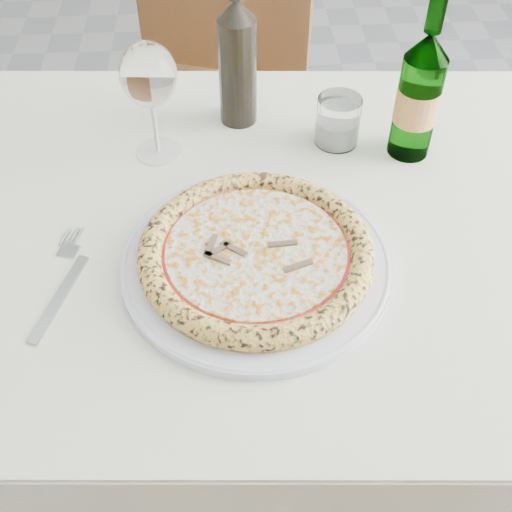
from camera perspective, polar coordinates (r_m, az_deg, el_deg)
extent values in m
cube|color=slate|center=(1.59, -3.53, -16.06)|extent=(5.00, 6.00, 0.02)
cube|color=brown|center=(0.96, -0.37, 2.46)|extent=(1.34, 0.82, 0.04)
cube|color=white|center=(0.94, -0.38, 3.46)|extent=(1.40, 0.88, 0.01)
cube|color=white|center=(1.32, -1.37, 11.76)|extent=(1.35, 0.01, 0.22)
cylinder|color=brown|center=(1.57, 20.93, 1.29)|extent=(0.06, 0.06, 0.71)
cube|color=brown|center=(1.69, -4.78, 12.39)|extent=(0.58, 0.58, 0.04)
cylinder|color=brown|center=(1.94, 3.10, 9.03)|extent=(0.04, 0.04, 0.43)
cylinder|color=brown|center=(1.65, 0.16, 0.90)|extent=(0.04, 0.04, 0.43)
cylinder|color=brown|center=(2.03, -8.03, 10.66)|extent=(0.04, 0.04, 0.43)
cylinder|color=brown|center=(1.76, -12.42, 3.19)|extent=(0.04, 0.04, 0.43)
cylinder|color=white|center=(0.86, 0.00, -0.59)|extent=(0.36, 0.36, 0.01)
torus|color=white|center=(0.86, 0.00, -0.37)|extent=(0.36, 0.36, 0.01)
cylinder|color=#E2A04F|center=(0.85, 0.00, 0.00)|extent=(0.31, 0.31, 0.01)
torus|color=gold|center=(0.85, 0.00, 0.37)|extent=(0.31, 0.31, 0.03)
cylinder|color=red|center=(0.85, 0.00, 0.37)|extent=(0.26, 0.26, 0.00)
cylinder|color=white|center=(0.85, 0.00, 0.51)|extent=(0.24, 0.24, 0.00)
cube|color=brown|center=(0.84, 2.07, 0.82)|extent=(0.04, 0.01, 0.00)
cube|color=brown|center=(0.87, 1.44, 2.81)|extent=(0.03, 0.04, 0.00)
cube|color=brown|center=(0.88, -2.45, 3.37)|extent=(0.03, 0.04, 0.00)
cube|color=brown|center=(0.84, -2.46, 0.61)|extent=(0.04, 0.01, 0.00)
cube|color=brown|center=(0.81, -1.73, -1.78)|extent=(0.03, 0.04, 0.00)
cube|color=brown|center=(0.80, 2.92, -2.44)|extent=(0.03, 0.04, 0.00)
cube|color=#979EA7|center=(0.87, -17.08, -3.70)|extent=(0.06, 0.15, 0.00)
cube|color=#979EA7|center=(0.93, -16.28, 0.65)|extent=(0.03, 0.03, 0.00)
cylinder|color=#979EA7|center=(0.95, -16.61, 1.88)|extent=(0.00, 0.04, 0.00)
cylinder|color=#979EA7|center=(0.95, -16.23, 1.90)|extent=(0.00, 0.04, 0.00)
cylinder|color=#979EA7|center=(0.94, -15.86, 1.92)|extent=(0.00, 0.04, 0.00)
cylinder|color=#979EA7|center=(0.94, -15.48, 1.94)|extent=(0.00, 0.04, 0.00)
cylinder|color=silver|center=(1.06, -8.64, 9.17)|extent=(0.07, 0.07, 0.00)
cylinder|color=silver|center=(1.03, -8.95, 11.39)|extent=(0.01, 0.01, 0.10)
ellipsoid|color=white|center=(0.99, -9.56, 15.64)|extent=(0.09, 0.09, 0.10)
cylinder|color=white|center=(1.06, 7.30, 11.83)|extent=(0.07, 0.07, 0.08)
cylinder|color=silver|center=(1.07, 7.20, 10.98)|extent=(0.06, 0.06, 0.04)
cylinder|color=#2D7827|center=(1.04, 14.05, 12.69)|extent=(0.07, 0.07, 0.16)
cone|color=#2D7827|center=(0.99, 15.16, 17.62)|extent=(0.07, 0.07, 0.04)
cylinder|color=#2D7827|center=(0.97, 15.72, 20.00)|extent=(0.02, 0.02, 0.05)
cylinder|color=#DFC163|center=(1.04, 14.10, 12.92)|extent=(0.07, 0.07, 0.06)
cylinder|color=black|center=(1.08, -1.64, 16.01)|extent=(0.06, 0.06, 0.18)
cone|color=black|center=(1.03, -1.78, 21.06)|extent=(0.06, 0.06, 0.03)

